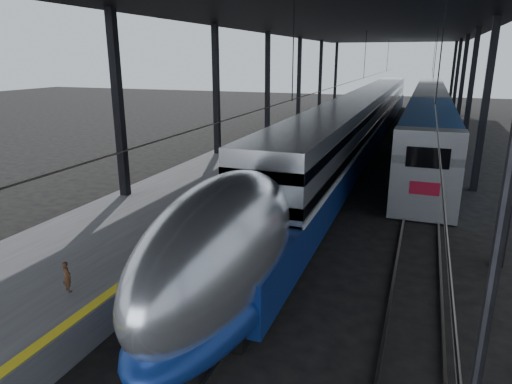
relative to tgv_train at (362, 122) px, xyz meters
The scene contains 8 objects.
ground 26.12m from the tgv_train, 94.40° to the right, with size 160.00×160.00×0.00m, color black.
platform 8.25m from the tgv_train, 132.67° to the right, with size 6.00×80.00×1.00m, color #4C4C4F.
yellow_strip 6.62m from the tgv_train, 114.35° to the right, with size 0.30×80.00×0.01m, color yellow.
rails 6.74m from the tgv_train, 67.27° to the right, with size 6.52×80.00×0.16m.
canopy 9.30m from the tgv_train, 90.95° to the right, with size 18.00×75.00×9.47m.
tgv_train is the anchor object (origin of this frame).
second_train 11.05m from the tgv_train, 63.09° to the left, with size 2.95×56.05×4.07m.
child 29.34m from the tgv_train, 97.46° to the right, with size 0.32×0.21×0.86m, color #432716.
Camera 1 is at (6.72, -11.67, 7.02)m, focal length 32.00 mm.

